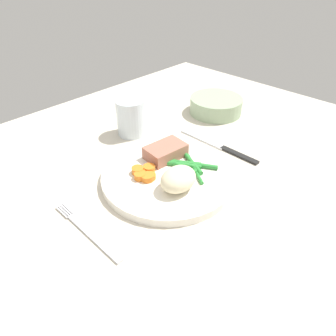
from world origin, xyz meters
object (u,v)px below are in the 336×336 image
(water_glass, at_px, (131,120))
(salad_bowl, at_px, (216,104))
(knife, at_px, (219,146))
(dinner_plate, at_px, (168,176))
(meat_portion, at_px, (166,151))
(fork, at_px, (87,231))

(water_glass, distance_m, salad_bowl, 0.24)
(water_glass, relative_size, salad_bowl, 0.62)
(knife, bearing_deg, water_glass, 119.72)
(salad_bowl, bearing_deg, water_glass, 161.73)
(dinner_plate, relative_size, knife, 1.23)
(salad_bowl, bearing_deg, knife, -140.30)
(dinner_plate, xyz_separation_m, water_glass, (0.07, 0.18, 0.03))
(water_glass, bearing_deg, dinner_plate, -110.19)
(dinner_plate, bearing_deg, meat_portion, 49.40)
(meat_portion, relative_size, fork, 0.48)
(fork, bearing_deg, salad_bowl, 12.59)
(fork, relative_size, salad_bowl, 1.21)
(water_glass, xyz_separation_m, salad_bowl, (0.23, -0.08, -0.01))
(dinner_plate, distance_m, knife, 0.16)
(knife, relative_size, salad_bowl, 1.49)
(knife, bearing_deg, salad_bowl, 42.67)
(knife, xyz_separation_m, water_glass, (-0.09, 0.19, 0.03))
(fork, relative_size, water_glass, 1.95)
(water_glass, bearing_deg, salad_bowl, -18.27)
(meat_portion, bearing_deg, fork, -169.06)
(meat_portion, bearing_deg, salad_bowl, 14.73)
(dinner_plate, relative_size, water_glass, 2.98)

